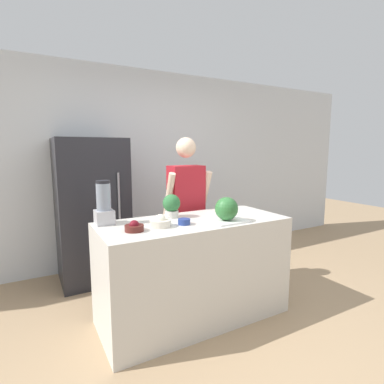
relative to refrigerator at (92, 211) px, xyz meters
name	(u,v)px	position (x,y,z in m)	size (l,w,h in m)	color
ground_plane	(215,337)	(0.64, -1.66, -0.83)	(14.00, 14.00, 0.00)	tan
wall_back	(133,167)	(0.64, 0.39, 0.47)	(8.00, 0.06, 2.60)	silver
counter_island	(194,269)	(0.64, -1.30, -0.38)	(1.69, 0.72, 0.92)	beige
refrigerator	(92,211)	(0.00, 0.00, 0.00)	(0.76, 0.70, 1.67)	#232328
person	(186,211)	(0.87, -0.71, 0.03)	(0.51, 0.27, 1.67)	#333338
cutting_board	(228,221)	(0.87, -1.49, 0.09)	(0.32, 0.25, 0.01)	white
watermelon	(226,209)	(0.86, -1.48, 0.20)	(0.20, 0.20, 0.20)	#2D6B33
bowl_cherries	(134,227)	(0.06, -1.39, 0.11)	(0.15, 0.15, 0.09)	#511E19
bowl_cream	(160,222)	(0.29, -1.36, 0.12)	(0.18, 0.18, 0.10)	beige
bowl_small_blue	(184,222)	(0.49, -1.39, 0.11)	(0.10, 0.10, 0.05)	navy
blender	(104,205)	(-0.09, -1.06, 0.25)	(0.15, 0.15, 0.37)	#B7B7BC
potted_plant	(172,205)	(0.51, -1.10, 0.20)	(0.16, 0.16, 0.22)	beige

